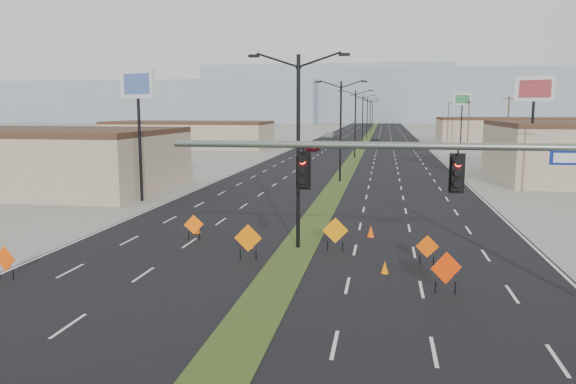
% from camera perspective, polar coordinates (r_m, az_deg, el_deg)
% --- Properties ---
extents(ground, '(600.00, 600.00, 0.00)m').
position_cam_1_polar(ground, '(18.59, -4.81, -14.64)').
color(ground, gray).
rests_on(ground, ground).
extents(road_surface, '(25.00, 400.00, 0.02)m').
position_cam_1_polar(road_surface, '(116.85, 7.62, 4.79)').
color(road_surface, black).
rests_on(road_surface, ground).
extents(median_strip, '(2.00, 400.00, 0.04)m').
position_cam_1_polar(median_strip, '(116.85, 7.62, 4.79)').
color(median_strip, '#31491A').
rests_on(median_strip, ground).
extents(building_sw_far, '(30.00, 14.00, 4.50)m').
position_cam_1_polar(building_sw_far, '(107.98, -9.99, 5.64)').
color(building_sw_far, tan).
rests_on(building_sw_far, ground).
extents(building_se_far, '(44.00, 16.00, 5.00)m').
position_cam_1_polar(building_se_far, '(131.02, 24.75, 5.58)').
color(building_se_far, tan).
rests_on(building_se_far, ground).
extents(mesa_west, '(180.00, 50.00, 22.00)m').
position_cam_1_polar(mesa_west, '(321.59, -13.16, 8.88)').
color(mesa_west, '#8B9CAD').
rests_on(mesa_west, ground).
extents(mesa_center, '(220.00, 50.00, 28.00)m').
position_cam_1_polar(mesa_center, '(318.61, 16.40, 9.31)').
color(mesa_center, '#8B9CAD').
rests_on(mesa_center, ground).
extents(mesa_backdrop, '(140.00, 50.00, 32.00)m').
position_cam_1_polar(mesa_backdrop, '(338.41, 3.98, 9.89)').
color(mesa_backdrop, '#8B9CAD').
rests_on(mesa_backdrop, ground).
extents(signal_mast, '(16.30, 0.60, 8.00)m').
position_cam_1_polar(signal_mast, '(19.17, 22.27, 0.35)').
color(signal_mast, slate).
rests_on(signal_mast, ground).
extents(streetlight_0, '(5.15, 0.24, 10.02)m').
position_cam_1_polar(streetlight_0, '(28.94, 1.05, 4.75)').
color(streetlight_0, black).
rests_on(streetlight_0, ground).
extents(streetlight_1, '(5.15, 0.24, 10.02)m').
position_cam_1_polar(streetlight_1, '(56.74, 5.37, 6.52)').
color(streetlight_1, black).
rests_on(streetlight_1, ground).
extents(streetlight_2, '(5.15, 0.24, 10.02)m').
position_cam_1_polar(streetlight_2, '(84.68, 6.85, 7.12)').
color(streetlight_2, black).
rests_on(streetlight_2, ground).
extents(streetlight_3, '(5.15, 0.24, 10.02)m').
position_cam_1_polar(streetlight_3, '(112.64, 7.59, 7.42)').
color(streetlight_3, black).
rests_on(streetlight_3, ground).
extents(streetlight_4, '(5.15, 0.24, 10.02)m').
position_cam_1_polar(streetlight_4, '(140.62, 8.04, 7.59)').
color(streetlight_4, black).
rests_on(streetlight_4, ground).
extents(streetlight_5, '(5.15, 0.24, 10.02)m').
position_cam_1_polar(streetlight_5, '(168.61, 8.35, 7.71)').
color(streetlight_5, black).
rests_on(streetlight_5, ground).
extents(streetlight_6, '(5.15, 0.24, 10.02)m').
position_cam_1_polar(streetlight_6, '(196.60, 8.56, 7.80)').
color(streetlight_6, black).
rests_on(streetlight_6, ground).
extents(utility_pole_1, '(1.60, 0.20, 9.00)m').
position_cam_1_polar(utility_pole_1, '(78.17, 21.40, 5.95)').
color(utility_pole_1, '#4C3823').
rests_on(utility_pole_1, ground).
extents(utility_pole_2, '(1.60, 0.20, 9.00)m').
position_cam_1_polar(utility_pole_2, '(112.66, 17.85, 6.71)').
color(utility_pole_2, '#4C3823').
rests_on(utility_pole_2, ground).
extents(utility_pole_3, '(1.60, 0.20, 9.00)m').
position_cam_1_polar(utility_pole_3, '(147.40, 15.97, 7.10)').
color(utility_pole_3, '#4C3823').
rests_on(utility_pole_3, ground).
extents(car_left, '(2.27, 4.88, 1.62)m').
position_cam_1_polar(car_left, '(99.01, 2.54, 4.68)').
color(car_left, maroon).
rests_on(car_left, ground).
extents(car_mid, '(1.99, 4.47, 1.42)m').
position_cam_1_polar(car_mid, '(112.74, 8.84, 5.00)').
color(car_mid, black).
rests_on(car_mid, ground).
extents(car_far, '(2.62, 5.79, 1.65)m').
position_cam_1_polar(car_far, '(141.10, 4.18, 5.79)').
color(car_far, '#AEB4B8').
rests_on(car_far, ground).
extents(construction_sign_0, '(1.10, 0.31, 1.49)m').
position_cam_1_polar(construction_sign_0, '(27.01, -26.78, -6.21)').
color(construction_sign_0, '#EB4404').
rests_on(construction_sign_0, ground).
extents(construction_sign_1, '(1.02, 0.46, 1.46)m').
position_cam_1_polar(construction_sign_1, '(31.69, -9.56, -3.38)').
color(construction_sign_1, '#FF5F05').
rests_on(construction_sign_1, ground).
extents(construction_sign_2, '(1.35, 0.13, 1.80)m').
position_cam_1_polar(construction_sign_2, '(27.19, -4.08, -4.81)').
color(construction_sign_2, orange).
rests_on(construction_sign_2, ground).
extents(construction_sign_3, '(1.33, 0.26, 1.78)m').
position_cam_1_polar(construction_sign_3, '(28.91, 4.83, -4.03)').
color(construction_sign_3, orange).
rests_on(construction_sign_3, ground).
extents(construction_sign_4, '(1.24, 0.50, 1.74)m').
position_cam_1_polar(construction_sign_4, '(23.12, 15.77, -7.58)').
color(construction_sign_4, '#E73304').
rests_on(construction_sign_4, ground).
extents(construction_sign_5, '(1.08, 0.10, 1.44)m').
position_cam_1_polar(construction_sign_5, '(27.21, 13.97, -5.51)').
color(construction_sign_5, '#DD4904').
rests_on(construction_sign_5, ground).
extents(cone_0, '(0.40, 0.40, 0.58)m').
position_cam_1_polar(cone_0, '(29.65, -3.85, -5.22)').
color(cone_0, '#F05E05').
rests_on(cone_0, ground).
extents(cone_1, '(0.37, 0.37, 0.59)m').
position_cam_1_polar(cone_1, '(25.54, 9.81, -7.55)').
color(cone_1, '#DF6604').
rests_on(cone_1, ground).
extents(cone_2, '(0.51, 0.51, 0.69)m').
position_cam_1_polar(cone_2, '(32.50, 8.40, -3.98)').
color(cone_2, '#FF4B05').
rests_on(cone_2, ground).
extents(cone_3, '(0.52, 0.52, 0.66)m').
position_cam_1_polar(cone_3, '(33.51, -9.22, -3.65)').
color(cone_3, '#FF6205').
rests_on(cone_3, ground).
extents(pole_sign_west, '(3.27, 1.53, 10.33)m').
position_cam_1_polar(pole_sign_west, '(45.82, -15.01, 9.66)').
color(pole_sign_west, black).
rests_on(pole_sign_west, ground).
extents(pole_sign_east_near, '(3.18, 1.64, 10.16)m').
position_cam_1_polar(pole_sign_east_near, '(55.04, 23.72, 8.83)').
color(pole_sign_east_near, black).
rests_on(pole_sign_east_near, ground).
extents(pole_sign_east_far, '(3.26, 1.47, 10.25)m').
position_cam_1_polar(pole_sign_east_far, '(113.38, 17.28, 8.63)').
color(pole_sign_east_far, black).
rests_on(pole_sign_east_far, ground).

